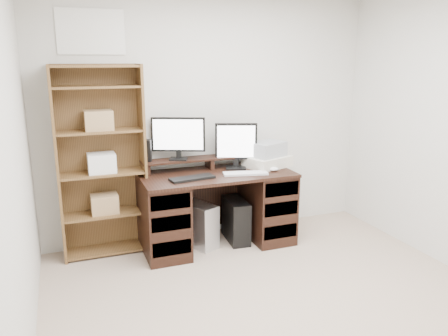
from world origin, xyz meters
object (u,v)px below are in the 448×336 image
monitor_wide (178,136)px  bookshelf (101,160)px  tower_silver (198,224)px  tower_black (236,220)px  desk (217,208)px  monitor_small (236,144)px  printer (267,161)px

monitor_wide → bookshelf: bookshelf is taller
tower_silver → tower_black: tower_silver is taller
desk → monitor_small: 0.67m
monitor_small → bookshelf: bearing=-164.1°
monitor_wide → bookshelf: size_ratio=0.28×
desk → tower_silver: (-0.19, 0.04, -0.17)m
monitor_wide → tower_silver: size_ratio=1.13×
desk → monitor_small: (0.25, 0.11, 0.61)m
bookshelf → monitor_wide: bearing=-0.6°
desk → monitor_wide: (-0.32, 0.20, 0.72)m
printer → tower_black: bearing=167.6°
desk → bookshelf: 1.21m
monitor_wide → tower_silver: (0.13, -0.16, -0.88)m
monitor_small → tower_black: size_ratio=1.03×
printer → tower_black: 0.69m
printer → tower_black: size_ratio=0.98×
monitor_wide → tower_silver: 0.91m
monitor_small → tower_silver: 0.90m
desk → bookshelf: size_ratio=0.83×
desk → bookshelf: (-1.07, 0.21, 0.53)m
tower_silver → monitor_small: bearing=-15.2°
desk → printer: bearing=5.9°
printer → tower_silver: bearing=162.0°
monitor_small → tower_silver: monitor_small is taller
printer → tower_silver: (-0.78, -0.02, -0.58)m
desk → tower_black: 0.28m
printer → bookshelf: size_ratio=0.25×
monitor_wide → tower_black: size_ratio=1.11×
desk → monitor_wide: 0.81m
tower_silver → tower_black: (0.41, -0.03, -0.00)m
desk → monitor_wide: size_ratio=2.99×
printer → tower_silver: 0.97m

